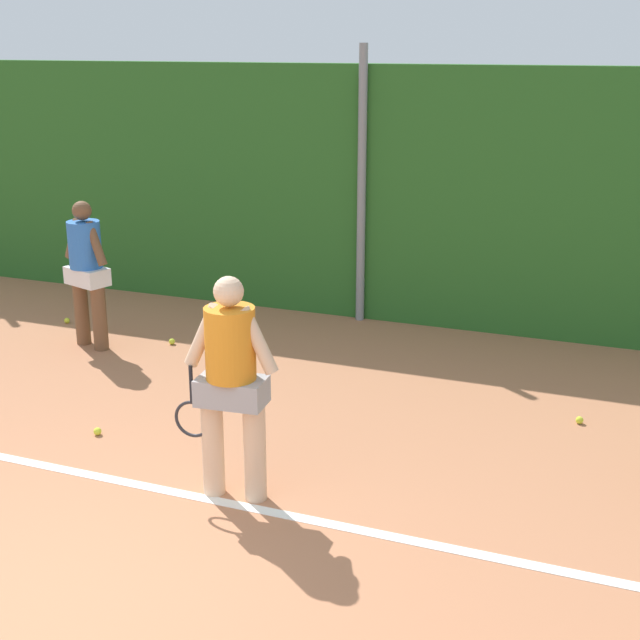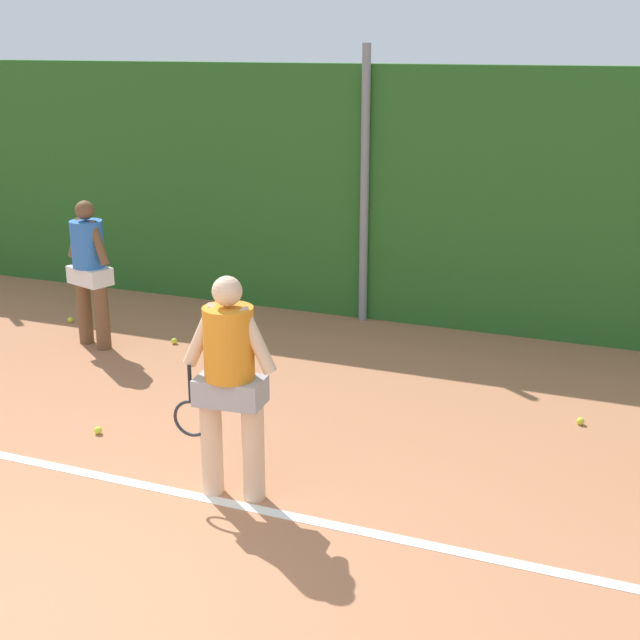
# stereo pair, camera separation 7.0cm
# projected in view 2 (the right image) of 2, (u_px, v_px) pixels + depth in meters

# --- Properties ---
(ground_plane) EXTENTS (31.72, 31.72, 0.00)m
(ground_plane) POSITION_uv_depth(u_px,v_px,m) (173.00, 481.00, 6.66)
(ground_plane) COLOR #B2704C
(hedge_fence_backdrop) EXTENTS (20.62, 0.25, 2.94)m
(hedge_fence_backdrop) POSITION_uv_depth(u_px,v_px,m) (369.00, 195.00, 10.21)
(hedge_fence_backdrop) COLOR #286023
(hedge_fence_backdrop) RESTS_ON ground_plane
(fence_post_center) EXTENTS (0.10, 0.10, 3.16)m
(fence_post_center) POSITION_uv_depth(u_px,v_px,m) (365.00, 188.00, 10.02)
(fence_post_center) COLOR gray
(fence_post_center) RESTS_ON ground_plane
(court_baseline_paint) EXTENTS (15.07, 0.10, 0.01)m
(court_baseline_paint) POSITION_uv_depth(u_px,v_px,m) (163.00, 489.00, 6.53)
(court_baseline_paint) COLOR white
(court_baseline_paint) RESTS_ON ground_plane
(player_foreground_near) EXTENTS (0.77, 0.36, 1.66)m
(player_foreground_near) POSITION_uv_depth(u_px,v_px,m) (229.00, 377.00, 6.17)
(player_foreground_near) COLOR beige
(player_foreground_near) RESTS_ON ground_plane
(player_backcourt_far) EXTENTS (0.65, 0.40, 1.60)m
(player_backcourt_far) POSITION_uv_depth(u_px,v_px,m) (89.00, 266.00, 9.34)
(player_backcourt_far) COLOR brown
(player_backcourt_far) RESTS_ON ground_plane
(tennis_ball_3) EXTENTS (0.07, 0.07, 0.07)m
(tennis_ball_3) POSITION_uv_depth(u_px,v_px,m) (581.00, 421.00, 7.62)
(tennis_ball_3) COLOR #CCDB33
(tennis_ball_3) RESTS_ON ground_plane
(tennis_ball_4) EXTENTS (0.07, 0.07, 0.07)m
(tennis_ball_4) POSITION_uv_depth(u_px,v_px,m) (70.00, 320.00, 10.38)
(tennis_ball_4) COLOR #CCDB33
(tennis_ball_4) RESTS_ON ground_plane
(tennis_ball_8) EXTENTS (0.07, 0.07, 0.07)m
(tennis_ball_8) POSITION_uv_depth(u_px,v_px,m) (98.00, 430.00, 7.44)
(tennis_ball_8) COLOR #CCDB33
(tennis_ball_8) RESTS_ON ground_plane
(tennis_ball_9) EXTENTS (0.07, 0.07, 0.07)m
(tennis_ball_9) POSITION_uv_depth(u_px,v_px,m) (174.00, 341.00, 9.65)
(tennis_ball_9) COLOR #CCDB33
(tennis_ball_9) RESTS_ON ground_plane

